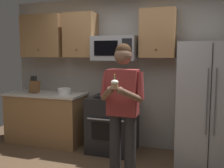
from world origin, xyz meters
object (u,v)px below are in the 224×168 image
Objects in this scene: refrigerator at (209,104)px; knife_block at (35,87)px; oven_range at (113,124)px; person at (123,105)px; cupcake at (115,84)px; bowl_large_white at (64,91)px; microwave at (115,48)px.

refrigerator is 5.63× the size of knife_block.
knife_block is at bearing -178.87° from oven_range.
person is 10.13× the size of cupcake.
knife_block is (-1.49, -0.03, 0.57)m from oven_range.
bowl_large_white is 1.35× the size of cupcake.
microwave reaches higher than knife_block.
refrigerator is 2.40m from bowl_large_white.
bowl_large_white is 0.13× the size of person.
cupcake reaches higher than oven_range.
refrigerator is 3.00m from knife_block.
microwave is at bearing 113.03° from person.
cupcake is (-1.06, -1.21, 0.39)m from refrigerator.
refrigerator reaches higher than cupcake.
person reaches higher than bowl_large_white.
knife_block is (-1.49, -0.15, -0.68)m from microwave.
oven_range is 1.26m from microwave.
oven_range is at bearing -90.02° from microwave.
cupcake is at bearing -42.84° from bowl_large_white.
person is at bearing -24.74° from knife_block.
bowl_large_white is at bearing -179.40° from oven_range.
cupcake is (0.00, -0.33, 0.30)m from person.
oven_range is 1.57m from cupcake.
microwave reaches higher than refrigerator.
knife_block is 0.18× the size of person.
refrigerator reaches higher than knife_block.
person is at bearing -64.35° from oven_range.
oven_range is 1.60m from knife_block.
microwave is (0.00, 0.12, 1.26)m from oven_range.
bowl_large_white is (0.60, 0.02, -0.06)m from knife_block.
knife_block is at bearing -174.31° from microwave.
oven_range is 5.36× the size of cupcake.
oven_range is at bearing 1.13° from knife_block.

